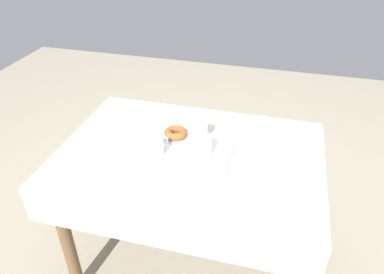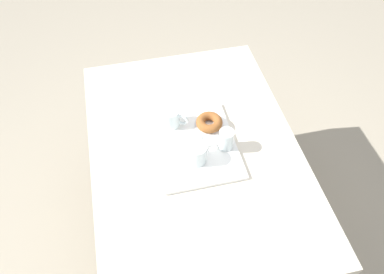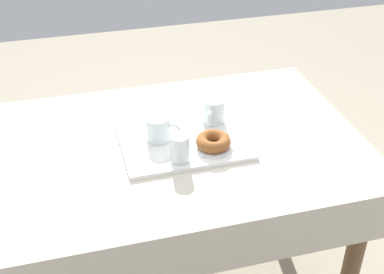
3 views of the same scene
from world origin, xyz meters
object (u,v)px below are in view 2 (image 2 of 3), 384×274
Objects in this scene: dining_table at (195,162)px; donut_plate_left at (209,126)px; water_glass_near at (226,140)px; tea_mug_left at (197,153)px; sugar_donut_left at (209,122)px; serving_tray at (196,145)px; tea_mug_right at (171,118)px.

donut_plate_left reaches higher than dining_table.
water_glass_near reaches higher than donut_plate_left.
sugar_donut_left is at bearing 150.10° from tea_mug_left.
donut_plate_left reaches higher than serving_tray.
serving_tray is 0.16m from tea_mug_right.
tea_mug_left is at bearing -29.90° from donut_plate_left.
serving_tray is at bearing -109.31° from water_glass_near.
serving_tray is at bearing -44.61° from sugar_donut_left.
serving_tray is (-0.01, 0.01, 0.11)m from dining_table.
sugar_donut_left reaches higher than donut_plate_left.
water_glass_near is (0.04, 0.12, 0.05)m from serving_tray.
water_glass_near is 0.14m from donut_plate_left.
tea_mug_left reaches higher than sugar_donut_left.
tea_mug_left reaches higher than donut_plate_left.
water_glass_near is (0.03, 0.13, 0.16)m from dining_table.
donut_plate_left is at bearing 0.00° from sugar_donut_left.
sugar_donut_left is (-0.16, 0.09, -0.01)m from tea_mug_left.
donut_plate_left is at bearing 73.16° from tea_mug_right.
sugar_donut_left reaches higher than dining_table.
tea_mug_right reaches higher than dining_table.
sugar_donut_left is (-0.10, 0.09, 0.14)m from dining_table.
dining_table is 10.80× the size of sugar_donut_left.
serving_tray is at bearing -44.61° from donut_plate_left.
serving_tray is 0.10m from tea_mug_left.
water_glass_near is at bearing 49.33° from tea_mug_right.
sugar_donut_left is at bearing 0.00° from donut_plate_left.
dining_table is at bearing -42.20° from sugar_donut_left.
dining_table is at bearing 27.64° from tea_mug_right.
tea_mug_right is 0.27m from water_glass_near.
dining_table is 0.11m from serving_tray.
tea_mug_left and tea_mug_right have the same top height.
donut_plate_left is at bearing 135.39° from serving_tray.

